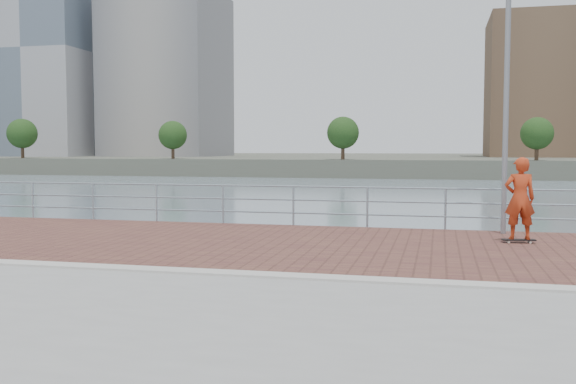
# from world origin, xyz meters

# --- Properties ---
(brick_lane) EXTENTS (40.00, 6.80, 0.02)m
(brick_lane) POSITION_xyz_m (0.00, 3.60, 0.01)
(brick_lane) COLOR brown
(brick_lane) RESTS_ON seawall
(curb) EXTENTS (40.00, 0.40, 0.06)m
(curb) POSITION_xyz_m (0.00, 0.00, 0.03)
(curb) COLOR #B7B5AD
(curb) RESTS_ON seawall
(far_shore) EXTENTS (320.00, 95.00, 2.50)m
(far_shore) POSITION_xyz_m (0.00, 122.50, -0.75)
(far_shore) COLOR #4C5142
(far_shore) RESTS_ON ground
(guardrail) EXTENTS (39.06, 0.06, 1.13)m
(guardrail) POSITION_xyz_m (0.00, 7.00, 0.69)
(guardrail) COLOR #8C9EA8
(guardrail) RESTS_ON brick_lane
(street_lamp) EXTENTS (0.48, 1.39, 6.57)m
(street_lamp) POSITION_xyz_m (4.49, 6.02, 4.67)
(street_lamp) COLOR gray
(street_lamp) RESTS_ON brick_lane
(skateboard) EXTENTS (0.75, 0.28, 0.08)m
(skateboard) POSITION_xyz_m (4.68, 4.92, 0.09)
(skateboard) COLOR black
(skateboard) RESTS_ON brick_lane
(skateboarder) EXTENTS (0.73, 0.52, 1.86)m
(skateboarder) POSITION_xyz_m (4.68, 4.92, 1.03)
(skateboarder) COLOR #B83818
(skateboarder) RESTS_ON skateboard
(shoreline_trees) EXTENTS (109.40, 4.57, 6.09)m
(shoreline_trees) POSITION_xyz_m (-11.46, 77.00, 4.08)
(shoreline_trees) COLOR #473323
(shoreline_trees) RESTS_ON far_shore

